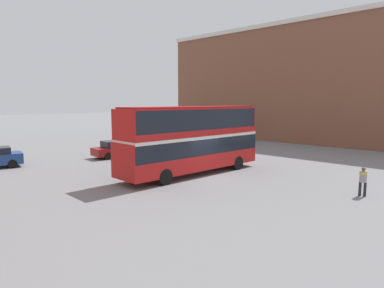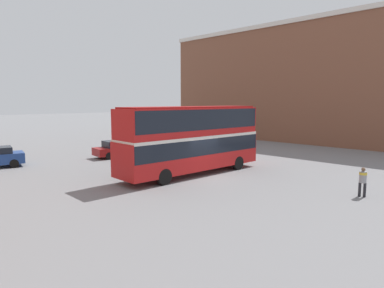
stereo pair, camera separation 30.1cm
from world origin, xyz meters
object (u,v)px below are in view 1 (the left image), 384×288
Objects in this scene: double_decker_bus at (192,136)px; parked_car_kerb_far at (196,142)px; parked_car_side_street at (118,149)px; pedestrian_foreground at (363,178)px.

parked_car_kerb_far is (8.45, 7.64, -1.80)m from double_decker_bus.
parked_car_side_street is at bearing 89.45° from double_decker_bus.
parked_car_side_street is at bearing -6.25° from parked_car_kerb_far.
parked_car_side_street is (-7.94, 2.05, -0.07)m from parked_car_kerb_far.
parked_car_kerb_far reaches higher than parked_car_side_street.
pedestrian_foreground is 0.34× the size of parked_car_side_street.
parked_car_kerb_far is 8.20m from parked_car_side_street.
double_decker_bus is 9.88m from parked_car_side_street.
double_decker_bus is 11.54m from parked_car_kerb_far.
pedestrian_foreground is 19.95m from parked_car_side_street.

